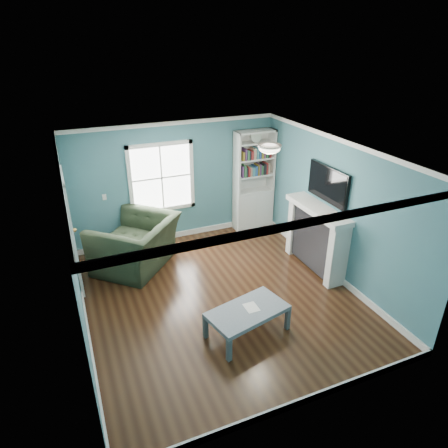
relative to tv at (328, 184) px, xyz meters
name	(u,v)px	position (x,y,z in m)	size (l,w,h in m)	color
floor	(220,297)	(-2.20, -0.20, -1.72)	(5.00, 5.00, 0.00)	black
room_walls	(220,215)	(-2.20, -0.20, -0.14)	(5.00, 5.00, 5.00)	#416D7D
trim	(220,234)	(-2.20, -0.20, -0.49)	(4.50, 5.00, 2.60)	white
window	(162,178)	(-2.50, 2.29, -0.27)	(1.40, 0.06, 1.50)	white
bookshelf	(253,190)	(-0.43, 2.10, -0.80)	(0.90, 0.35, 2.31)	silver
fireplace	(316,239)	(-0.12, 0.00, -1.09)	(0.44, 1.58, 1.30)	black
tv	(328,184)	(0.00, 0.00, 0.00)	(0.06, 1.10, 0.65)	black
door	(71,231)	(-4.42, 1.20, -0.65)	(0.12, 0.98, 2.17)	silver
ceiling_fixture	(270,148)	(-1.30, -0.10, 0.82)	(0.38, 0.38, 0.15)	white
light_switch	(104,197)	(-3.70, 2.28, -0.52)	(0.08, 0.01, 0.12)	white
recliner	(135,236)	(-3.31, 1.40, -1.07)	(1.51, 0.98, 1.32)	black
coffee_table	(247,313)	(-2.17, -1.22, -1.34)	(1.33, 0.92, 0.44)	#464F54
paper_sheet	(251,307)	(-2.09, -1.19, -1.28)	(0.20, 0.25, 0.00)	white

